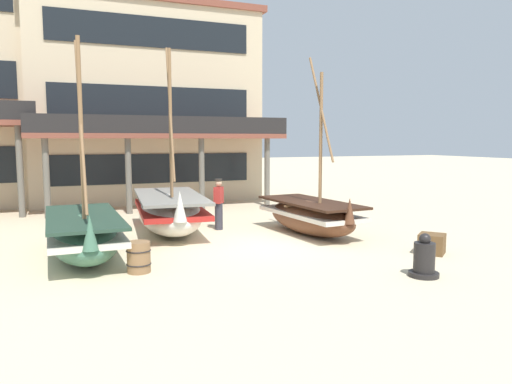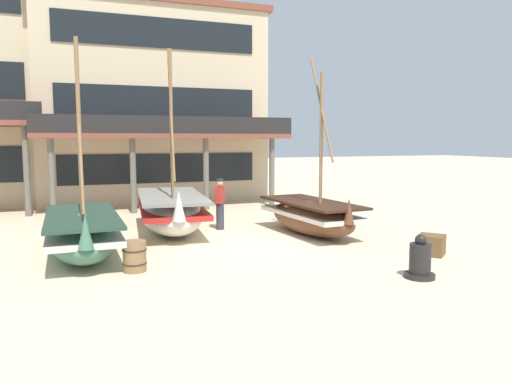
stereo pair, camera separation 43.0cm
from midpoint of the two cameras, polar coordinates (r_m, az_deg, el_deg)
name	(u,v)px [view 1 (the left image)]	position (r m, az deg, el deg)	size (l,w,h in m)	color
ground_plane	(269,244)	(13.93, 0.68, -6.15)	(120.00, 120.00, 0.00)	beige
fishing_boat_near_left	(170,212)	(15.87, -10.80, -2.26)	(2.44, 5.14, 5.80)	silver
fishing_boat_centre_large	(84,234)	(13.06, -20.40, -4.64)	(1.78, 4.65, 5.41)	#427056
fishing_boat_far_right	(311,216)	(15.41, 5.63, -2.76)	(1.94, 4.23, 5.47)	brown
fisherman_by_hull	(219,205)	(16.11, -5.15, -1.48)	(0.40, 0.42, 1.68)	#33333D
capstan_winch	(424,260)	(11.22, 18.02, -7.53)	(0.65, 0.65, 0.96)	black
wooden_barrel	(139,257)	(11.37, -14.62, -7.38)	(0.56, 0.56, 0.70)	olive
cargo_crate	(432,244)	(13.51, 19.00, -5.75)	(0.63, 0.63, 0.52)	brown
harbor_building_main	(142,106)	(25.91, -13.68, 9.74)	(10.97, 9.60, 9.33)	beige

